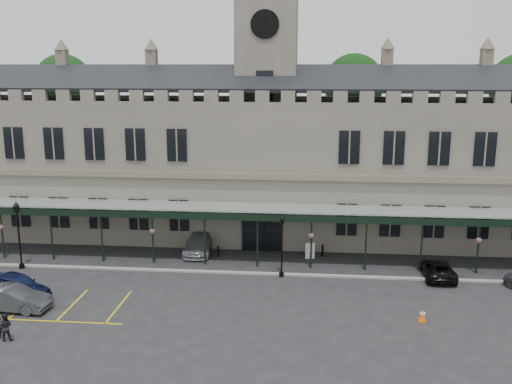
# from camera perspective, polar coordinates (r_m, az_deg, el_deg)

# --- Properties ---
(ground) EXTENTS (140.00, 140.00, 0.00)m
(ground) POSITION_cam_1_polar(r_m,az_deg,el_deg) (36.69, -0.90, -11.24)
(ground) COLOR black
(station_building) EXTENTS (60.00, 10.36, 17.30)m
(station_building) POSITION_cam_1_polar(r_m,az_deg,el_deg) (50.11, 1.07, 2.97)
(station_building) COLOR #655F54
(station_building) RESTS_ON ground
(clock_tower) EXTENTS (5.60, 5.60, 24.80)m
(clock_tower) POSITION_cam_1_polar(r_m,az_deg,el_deg) (49.53, 1.11, 10.59)
(clock_tower) COLOR #655F54
(clock_tower) RESTS_ON ground
(canopy) EXTENTS (50.00, 4.10, 4.30)m
(canopy) POSITION_cam_1_polar(r_m,az_deg,el_deg) (42.83, 0.18, -4.28)
(canopy) COLOR #8C9E93
(canopy) RESTS_ON ground
(kerb) EXTENTS (60.00, 0.40, 0.12)m
(kerb) POSITION_cam_1_polar(r_m,az_deg,el_deg) (41.73, -0.07, -8.14)
(kerb) COLOR gray
(kerb) RESTS_ON ground
(parking_markings) EXTENTS (16.00, 6.00, 0.01)m
(parking_markings) POSITION_cam_1_polar(r_m,az_deg,el_deg) (39.35, -22.24, -10.53)
(parking_markings) COLOR gold
(parking_markings) RESTS_ON ground
(tree_behind_left) EXTENTS (6.00, 6.00, 16.00)m
(tree_behind_left) POSITION_cam_1_polar(r_m,az_deg,el_deg) (63.82, -18.67, 10.12)
(tree_behind_left) COLOR #332314
(tree_behind_left) RESTS_ON ground
(tree_behind_mid) EXTENTS (6.00, 6.00, 16.00)m
(tree_behind_mid) POSITION_cam_1_polar(r_m,az_deg,el_deg) (58.56, 9.75, 10.43)
(tree_behind_mid) COLOR #332314
(tree_behind_mid) RESTS_ON ground
(lamp_post_left) EXTENTS (0.48, 0.48, 5.11)m
(lamp_post_left) POSITION_cam_1_polar(r_m,az_deg,el_deg) (45.46, -22.67, -3.45)
(lamp_post_left) COLOR black
(lamp_post_left) RESTS_ON ground
(lamp_post_mid) EXTENTS (0.44, 0.44, 4.62)m
(lamp_post_mid) POSITION_cam_1_polar(r_m,az_deg,el_deg) (40.46, 2.61, -4.81)
(lamp_post_mid) COLOR black
(lamp_post_mid) RESTS_ON ground
(traffic_cone) EXTENTS (0.48, 0.48, 0.76)m
(traffic_cone) POSITION_cam_1_polar(r_m,az_deg,el_deg) (35.79, 16.32, -11.76)
(traffic_cone) COLOR #F05E07
(traffic_cone) RESTS_ON ground
(sign_board) EXTENTS (0.73, 0.20, 1.27)m
(sign_board) POSITION_cam_1_polar(r_m,az_deg,el_deg) (44.96, 5.42, -5.90)
(sign_board) COLOR black
(sign_board) RESTS_ON ground
(bollard_left) EXTENTS (0.15, 0.15, 0.86)m
(bollard_left) POSITION_cam_1_polar(r_m,az_deg,el_deg) (45.37, -3.80, -5.95)
(bollard_left) COLOR black
(bollard_left) RESTS_ON ground
(bollard_right) EXTENTS (0.17, 0.17, 0.96)m
(bollard_right) POSITION_cam_1_polar(r_m,az_deg,el_deg) (45.59, 6.67, -5.85)
(bollard_right) COLOR black
(bollard_right) RESTS_ON ground
(car_left_a) EXTENTS (5.25, 3.70, 1.66)m
(car_left_a) POSITION_cam_1_polar(r_m,az_deg,el_deg) (40.51, -22.81, -8.66)
(car_left_a) COLOR #0D173A
(car_left_a) RESTS_ON ground
(car_left_b) EXTENTS (4.74, 1.92, 1.53)m
(car_left_b) POSITION_cam_1_polar(r_m,az_deg,el_deg) (38.74, -23.20, -9.76)
(car_left_b) COLOR #393C41
(car_left_b) RESTS_ON ground
(car_taxi) EXTENTS (2.25, 5.17, 1.48)m
(car_taxi) POSITION_cam_1_polar(r_m,az_deg,el_deg) (46.42, -5.71, -5.15)
(car_taxi) COLOR #94969B
(car_taxi) RESTS_ON ground
(car_van) EXTENTS (2.11, 4.50, 1.25)m
(car_van) POSITION_cam_1_polar(r_m,az_deg,el_deg) (42.99, 17.69, -7.33)
(car_van) COLOR black
(car_van) RESTS_ON ground
(person_b) EXTENTS (0.89, 0.77, 1.58)m
(person_b) POSITION_cam_1_polar(r_m,az_deg,el_deg) (34.90, -23.79, -12.25)
(person_b) COLOR black
(person_b) RESTS_ON ground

